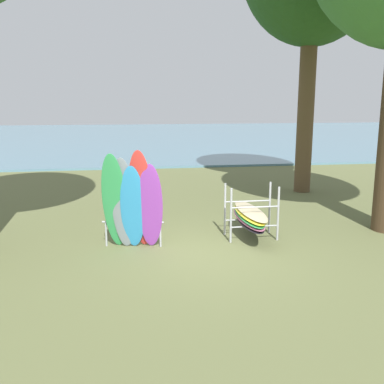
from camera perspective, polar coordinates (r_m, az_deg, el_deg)
The scene contains 4 objects.
ground_plane at distance 9.51m, azimuth 1.78°, elevation -7.77°, with size 80.00×80.00×0.00m, color #60663D.
lake_water at distance 38.76m, azimuth -6.34°, elevation 7.07°, with size 80.00×36.00×0.10m, color slate.
leaning_board_pile at distance 9.49m, azimuth -7.63°, elevation -1.55°, with size 1.36×0.85×2.20m.
board_storage_rack at distance 10.46m, azimuth 7.33°, elevation -3.03°, with size 1.15×2.12×1.25m.
Camera 1 is at (-1.65, -8.81, 3.18)m, focal length 41.77 mm.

